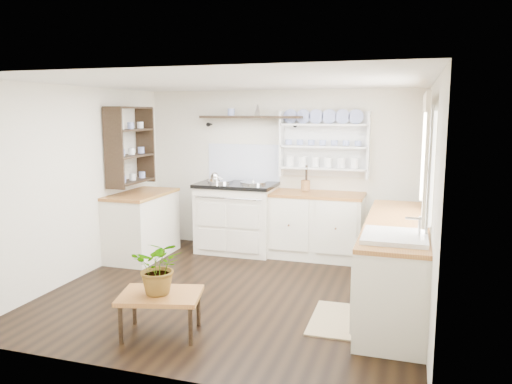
{
  "coord_description": "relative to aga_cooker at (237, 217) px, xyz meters",
  "views": [
    {
      "loc": [
        1.81,
        -5.04,
        1.99
      ],
      "look_at": [
        0.15,
        0.25,
        1.1
      ],
      "focal_mm": 35.0,
      "sensor_mm": 36.0,
      "label": 1
    }
  ],
  "objects": [
    {
      "name": "center_table",
      "position": [
        0.27,
        -2.8,
        -0.16
      ],
      "size": [
        0.82,
        0.67,
        0.39
      ],
      "rotation": [
        0.0,
        0.0,
        0.25
      ],
      "color": "brown",
      "rests_on": "floor"
    },
    {
      "name": "plate_rack",
      "position": [
        1.2,
        0.29,
        1.05
      ],
      "size": [
        1.2,
        0.22,
        0.9
      ],
      "color": "white",
      "rests_on": "wall_back"
    },
    {
      "name": "right_cabinets",
      "position": [
        2.25,
        -1.47,
        -0.04
      ],
      "size": [
        0.62,
        2.43,
        0.9
      ],
      "color": "#EFE7CE",
      "rests_on": "floor"
    },
    {
      "name": "ceiling",
      "position": [
        0.55,
        -1.57,
        1.8
      ],
      "size": [
        4.0,
        3.8,
        0.01
      ],
      "primitive_type": "cube",
      "color": "white",
      "rests_on": "wall_back"
    },
    {
      "name": "floor",
      "position": [
        0.55,
        -1.57,
        -0.5
      ],
      "size": [
        4.0,
        3.8,
        0.01
      ],
      "primitive_type": "cube",
      "color": "black",
      "rests_on": "ground"
    },
    {
      "name": "utensil_crock",
      "position": [
        0.97,
        0.11,
        0.48
      ],
      "size": [
        0.12,
        0.12,
        0.15
      ],
      "primitive_type": "cylinder",
      "color": "olive",
      "rests_on": "back_cabinets"
    },
    {
      "name": "wall_back",
      "position": [
        0.55,
        0.33,
        0.65
      ],
      "size": [
        4.0,
        0.02,
        2.3
      ],
      "primitive_type": "cube",
      "color": "beige",
      "rests_on": "ground"
    },
    {
      "name": "potted_plant",
      "position": [
        0.27,
        -2.8,
        0.13
      ],
      "size": [
        0.53,
        0.48,
        0.5
      ],
      "primitive_type": "imported",
      "rotation": [
        0.0,
        0.0,
        0.24
      ],
      "color": "#3F7233",
      "rests_on": "center_table"
    },
    {
      "name": "left_shelving",
      "position": [
        -1.29,
        -0.67,
        1.05
      ],
      "size": [
        0.28,
        0.8,
        1.05
      ],
      "primitive_type": "cube",
      "color": "black",
      "rests_on": "wall_left"
    },
    {
      "name": "aga_cooker",
      "position": [
        0.0,
        0.0,
        0.0
      ],
      "size": [
        1.11,
        0.77,
        1.02
      ],
      "color": "silver",
      "rests_on": "floor"
    },
    {
      "name": "wall_right",
      "position": [
        2.55,
        -1.57,
        0.65
      ],
      "size": [
        0.02,
        3.8,
        2.3
      ],
      "primitive_type": "cube",
      "color": "beige",
      "rests_on": "ground"
    },
    {
      "name": "belfast_sink",
      "position": [
        2.25,
        -2.22,
        0.3
      ],
      "size": [
        0.55,
        0.6,
        0.45
      ],
      "color": "white",
      "rests_on": "right_cabinets"
    },
    {
      "name": "wall_left",
      "position": [
        -1.45,
        -1.57,
        0.65
      ],
      "size": [
        0.02,
        3.8,
        2.3
      ],
      "primitive_type": "cube",
      "color": "beige",
      "rests_on": "ground"
    },
    {
      "name": "left_cabinets",
      "position": [
        -1.15,
        -0.67,
        -0.04
      ],
      "size": [
        0.62,
        1.13,
        0.9
      ],
      "color": "#EFE7CE",
      "rests_on": "floor"
    },
    {
      "name": "floor_rug",
      "position": [
        1.77,
        -2.03,
        -0.5
      ],
      "size": [
        0.56,
        0.86,
        0.02
      ],
      "primitive_type": "cube",
      "rotation": [
        0.0,
        0.0,
        0.01
      ],
      "color": "olive",
      "rests_on": "floor"
    },
    {
      "name": "window",
      "position": [
        2.5,
        -1.42,
        1.06
      ],
      "size": [
        0.08,
        1.55,
        1.22
      ],
      "color": "white",
      "rests_on": "wall_right"
    },
    {
      "name": "back_cabinets",
      "position": [
        1.15,
        0.03,
        -0.04
      ],
      "size": [
        1.27,
        0.63,
        0.9
      ],
      "color": "#EFE7CE",
      "rests_on": "floor"
    },
    {
      "name": "high_shelf",
      "position": [
        0.15,
        0.21,
        1.4
      ],
      "size": [
        1.5,
        0.29,
        0.16
      ],
      "color": "black",
      "rests_on": "wall_back"
    },
    {
      "name": "kettle",
      "position": [
        -0.28,
        -0.12,
        0.53
      ],
      "size": [
        0.17,
        0.17,
        0.21
      ],
      "primitive_type": null,
      "color": "silver",
      "rests_on": "aga_cooker"
    }
  ]
}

